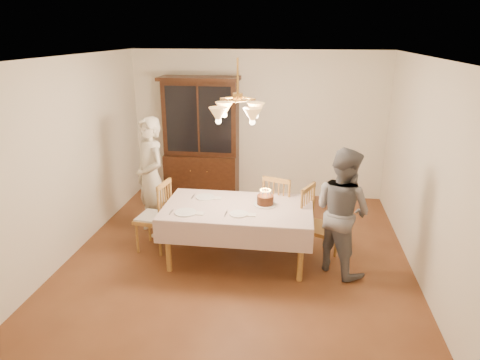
# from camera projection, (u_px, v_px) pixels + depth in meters

# --- Properties ---
(ground) EXTENTS (5.00, 5.00, 0.00)m
(ground) POSITION_uv_depth(u_px,v_px,m) (238.00, 259.00, 5.73)
(ground) COLOR #5C311A
(ground) RESTS_ON ground
(room_shell) EXTENTS (5.00, 5.00, 5.00)m
(room_shell) POSITION_uv_depth(u_px,v_px,m) (238.00, 144.00, 5.21)
(room_shell) COLOR white
(room_shell) RESTS_ON ground
(dining_table) EXTENTS (1.90, 1.10, 0.76)m
(dining_table) POSITION_uv_depth(u_px,v_px,m) (238.00, 212.00, 5.51)
(dining_table) COLOR olive
(dining_table) RESTS_ON ground
(china_hutch) EXTENTS (1.38, 0.54, 2.16)m
(china_hutch) POSITION_uv_depth(u_px,v_px,m) (201.00, 141.00, 7.63)
(china_hutch) COLOR black
(china_hutch) RESTS_ON ground
(chair_far_side) EXTENTS (0.55, 0.54, 1.00)m
(chair_far_side) POSITION_uv_depth(u_px,v_px,m) (280.00, 211.00, 6.13)
(chair_far_side) COLOR olive
(chair_far_side) RESTS_ON ground
(chair_left_end) EXTENTS (0.48, 0.49, 1.00)m
(chair_left_end) POSITION_uv_depth(u_px,v_px,m) (154.00, 218.00, 5.87)
(chair_left_end) COLOR olive
(chair_left_end) RESTS_ON ground
(chair_right_end) EXTENTS (0.57, 0.58, 1.00)m
(chair_right_end) POSITION_uv_depth(u_px,v_px,m) (319.00, 228.00, 5.60)
(chair_right_end) COLOR olive
(chair_right_end) RESTS_ON ground
(elderly_woman) EXTENTS (0.75, 0.75, 1.76)m
(elderly_woman) POSITION_uv_depth(u_px,v_px,m) (151.00, 177.00, 6.22)
(elderly_woman) COLOR beige
(elderly_woman) RESTS_ON ground
(adult_in_grey) EXTENTS (0.98, 0.98, 1.60)m
(adult_in_grey) POSITION_uv_depth(u_px,v_px,m) (342.00, 211.00, 5.24)
(adult_in_grey) COLOR slate
(adult_in_grey) RESTS_ON ground
(birthday_cake) EXTENTS (0.30, 0.30, 0.21)m
(birthday_cake) POSITION_uv_depth(u_px,v_px,m) (265.00, 201.00, 5.51)
(birthday_cake) COLOR white
(birthday_cake) RESTS_ON dining_table
(place_setting_near_left) EXTENTS (0.42, 0.27, 0.02)m
(place_setting_near_left) POSITION_uv_depth(u_px,v_px,m) (186.00, 212.00, 5.28)
(place_setting_near_left) COLOR white
(place_setting_near_left) RESTS_ON dining_table
(place_setting_near_right) EXTENTS (0.38, 0.23, 0.02)m
(place_setting_near_right) POSITION_uv_depth(u_px,v_px,m) (240.00, 214.00, 5.24)
(place_setting_near_right) COLOR white
(place_setting_near_right) RESTS_ON dining_table
(place_setting_far_left) EXTENTS (0.40, 0.26, 0.02)m
(place_setting_far_left) POSITION_uv_depth(u_px,v_px,m) (206.00, 197.00, 5.77)
(place_setting_far_left) COLOR white
(place_setting_far_left) RESTS_ON dining_table
(chandelier) EXTENTS (0.62, 0.62, 0.73)m
(chandelier) POSITION_uv_depth(u_px,v_px,m) (238.00, 112.00, 5.08)
(chandelier) COLOR #BF8C3F
(chandelier) RESTS_ON ground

